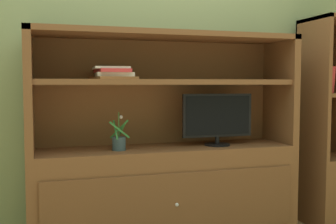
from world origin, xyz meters
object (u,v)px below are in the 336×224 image
magazine_stack (113,73)px  potted_plant (119,143)px  tv_monitor (217,118)px  bookshelf_tall (328,154)px  upright_book_row (322,79)px  media_console (166,175)px

magazine_stack → potted_plant: bearing=-51.9°
potted_plant → magazine_stack: bearing=128.1°
tv_monitor → bookshelf_tall: bearing=2.8°
potted_plant → bookshelf_tall: size_ratio=0.16×
magazine_stack → upright_book_row: 1.66m
media_console → tv_monitor: media_console is taller
magazine_stack → upright_book_row: size_ratio=1.53×
magazine_stack → upright_book_row: bearing=0.3°
media_console → bookshelf_tall: bookshelf_tall is taller
potted_plant → upright_book_row: (1.63, 0.05, 0.43)m
media_console → upright_book_row: (1.29, -0.00, 0.68)m
media_console → tv_monitor: bearing=-6.3°
media_console → magazine_stack: media_console is taller
tv_monitor → potted_plant: 0.73m
tv_monitor → potted_plant: tv_monitor is taller
upright_book_row → potted_plant: bearing=-178.3°
bookshelf_tall → upright_book_row: 0.61m
upright_book_row → magazine_stack: bearing=-179.7°
potted_plant → bookshelf_tall: (1.71, 0.06, -0.17)m
tv_monitor → bookshelf_tall: (0.99, 0.05, -0.32)m
tv_monitor → upright_book_row: (0.91, 0.04, 0.28)m
media_console → tv_monitor: 0.55m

